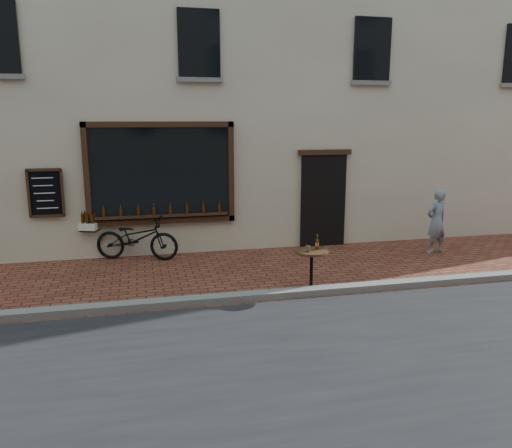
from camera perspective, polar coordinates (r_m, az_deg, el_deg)
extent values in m
plane|color=#5E2A1E|center=(8.58, 3.68, -8.75)|extent=(90.00, 90.00, 0.00)
cube|color=slate|center=(8.74, 3.31, -7.93)|extent=(90.00, 0.25, 0.12)
cube|color=beige|center=(14.51, -3.90, 19.72)|extent=(28.00, 6.00, 10.00)
cube|color=black|center=(11.20, -10.80, 5.69)|extent=(3.00, 0.06, 2.00)
cube|color=black|center=(11.12, -11.01, 11.12)|extent=(3.24, 0.10, 0.12)
cube|color=black|center=(11.34, -10.59, 0.35)|extent=(3.24, 0.10, 0.12)
cube|color=black|center=(11.22, -18.81, 5.28)|extent=(0.12, 0.10, 2.24)
cube|color=black|center=(11.35, -2.87, 5.96)|extent=(0.12, 0.10, 2.24)
cube|color=black|center=(11.26, -10.60, 0.95)|extent=(2.90, 0.16, 0.05)
cube|color=black|center=(12.07, 7.67, 2.64)|extent=(1.10, 0.10, 2.20)
cube|color=black|center=(11.92, 7.88, 8.13)|extent=(1.30, 0.10, 0.12)
cube|color=black|center=(11.39, -22.90, 3.29)|extent=(0.62, 0.04, 0.92)
cylinder|color=#3D1C07|center=(11.26, -16.99, 1.25)|extent=(0.06, 0.06, 0.19)
cylinder|color=#3D1C07|center=(11.24, -15.18, 1.33)|extent=(0.06, 0.06, 0.19)
cylinder|color=#3D1C07|center=(11.23, -13.36, 1.42)|extent=(0.06, 0.06, 0.19)
cylinder|color=#3D1C07|center=(11.24, -11.54, 1.50)|extent=(0.06, 0.06, 0.19)
cylinder|color=#3D1C07|center=(11.25, -9.72, 1.59)|extent=(0.06, 0.06, 0.19)
cylinder|color=#3D1C07|center=(11.28, -7.91, 1.67)|extent=(0.06, 0.06, 0.19)
cylinder|color=#3D1C07|center=(11.31, -6.11, 1.75)|extent=(0.06, 0.06, 0.19)
cylinder|color=#3D1C07|center=(11.36, -4.32, 1.82)|extent=(0.06, 0.06, 0.19)
cube|color=black|center=(11.33, -6.54, 19.84)|extent=(0.90, 0.06, 1.40)
cube|color=black|center=(12.45, 13.15, 18.89)|extent=(0.90, 0.06, 1.40)
imported|color=black|center=(11.17, -13.45, -1.58)|extent=(1.93, 1.19, 0.96)
cube|color=black|center=(11.50, -18.26, -0.55)|extent=(0.51, 0.60, 0.03)
cube|color=silver|center=(11.48, -18.29, -0.11)|extent=(0.51, 0.62, 0.15)
cylinder|color=#3D1C07|center=(11.24, -18.24, 0.55)|extent=(0.06, 0.06, 0.20)
cylinder|color=#3D1C07|center=(11.28, -18.74, 0.56)|extent=(0.06, 0.06, 0.20)
cylinder|color=#3D1C07|center=(11.32, -19.23, 0.57)|extent=(0.06, 0.06, 0.20)
cylinder|color=#3D1C07|center=(11.35, -17.99, 0.68)|extent=(0.06, 0.06, 0.20)
cylinder|color=#3D1C07|center=(11.39, -18.48, 0.69)|extent=(0.06, 0.06, 0.20)
cylinder|color=#3D1C07|center=(11.44, -18.96, 0.69)|extent=(0.06, 0.06, 0.20)
cylinder|color=#3D1C07|center=(11.46, -17.73, 0.80)|extent=(0.06, 0.06, 0.20)
cylinder|color=#3D1C07|center=(11.51, -18.22, 0.81)|extent=(0.06, 0.06, 0.20)
cylinder|color=#3D1C07|center=(11.55, -18.70, 0.82)|extent=(0.06, 0.06, 0.20)
cylinder|color=#3D1C07|center=(11.58, -17.49, 0.92)|extent=(0.06, 0.06, 0.20)
cylinder|color=black|center=(9.04, 6.29, -7.59)|extent=(0.43, 0.43, 0.03)
cylinder|color=black|center=(8.93, 6.34, -5.42)|extent=(0.06, 0.06, 0.69)
cylinder|color=#311E10|center=(8.83, 6.39, -3.15)|extent=(0.59, 0.59, 0.04)
cylinder|color=gold|center=(8.89, 7.00, -2.31)|extent=(0.06, 0.06, 0.06)
cylinder|color=white|center=(8.71, 5.94, -2.78)|extent=(0.08, 0.08, 0.13)
imported|color=gray|center=(12.08, 19.93, 0.29)|extent=(0.61, 0.48, 1.48)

